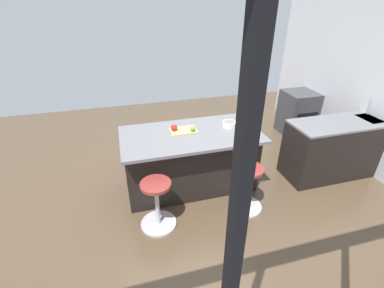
{
  "coord_description": "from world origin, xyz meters",
  "views": [
    {
      "loc": [
        0.86,
        3.08,
        2.51
      ],
      "look_at": [
        0.02,
        0.03,
        0.76
      ],
      "focal_mm": 25.23,
      "sensor_mm": 36.0,
      "label": 1
    }
  ],
  "objects": [
    {
      "name": "interior_partition_left",
      "position": [
        -2.87,
        0.0,
        1.39
      ],
      "size": [
        0.15,
        4.92,
        2.78
      ],
      "color": "silver",
      "rests_on": "ground_plane"
    },
    {
      "name": "cutting_board",
      "position": [
        0.11,
        -0.1,
        0.9
      ],
      "size": [
        0.36,
        0.24,
        0.02
      ],
      "primitive_type": "cube",
      "color": "tan",
      "rests_on": "kitchen_island"
    },
    {
      "name": "fruit_bowl",
      "position": [
        -0.55,
        -0.09,
        0.93
      ],
      "size": [
        0.19,
        0.19,
        0.07
      ],
      "color": "silver",
      "rests_on": "kitchen_island"
    },
    {
      "name": "apple_red",
      "position": [
        0.23,
        -0.12,
        0.96
      ],
      "size": [
        0.09,
        0.09,
        0.09
      ],
      "primitive_type": "sphere",
      "color": "red",
      "rests_on": "cutting_board"
    },
    {
      "name": "kitchen_island",
      "position": [
        0.02,
        -0.06,
        0.45
      ],
      "size": [
        1.86,
        0.97,
        0.89
      ],
      "color": "black",
      "rests_on": "ground_plane"
    },
    {
      "name": "oven_range",
      "position": [
        -2.52,
        -1.22,
        0.43
      ],
      "size": [
        0.6,
        0.61,
        0.86
      ],
      "color": "#38383D",
      "rests_on": "ground_plane"
    },
    {
      "name": "apple_green",
      "position": [
        -0.01,
        -0.04,
        0.95
      ],
      "size": [
        0.07,
        0.07,
        0.07
      ],
      "primitive_type": "sphere",
      "color": "#609E2D",
      "rests_on": "cutting_board"
    },
    {
      "name": "ground_plane",
      "position": [
        0.0,
        0.0,
        0.0
      ],
      "size": [
        7.47,
        7.47,
        0.0
      ],
      "primitive_type": "plane",
      "color": "brown"
    },
    {
      "name": "sink_cabinet",
      "position": [
        -2.53,
        0.21,
        0.45
      ],
      "size": [
        2.15,
        0.6,
        1.17
      ],
      "color": "black",
      "rests_on": "ground_plane"
    },
    {
      "name": "stool_middle",
      "position": [
        0.61,
        0.6,
        0.3
      ],
      "size": [
        0.44,
        0.44,
        0.64
      ],
      "color": "#B7B7BC",
      "rests_on": "ground_plane"
    },
    {
      "name": "stool_by_window",
      "position": [
        -0.56,
        0.6,
        0.3
      ],
      "size": [
        0.44,
        0.44,
        0.64
      ],
      "color": "#B7B7BC",
      "rests_on": "ground_plane"
    }
  ]
}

